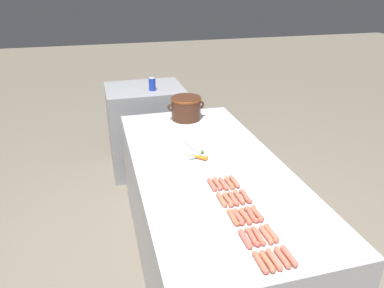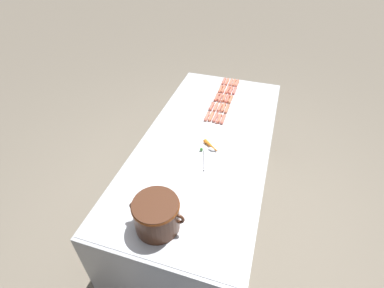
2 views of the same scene
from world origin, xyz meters
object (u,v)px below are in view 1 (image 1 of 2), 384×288
object	(u,v)px
hot_dog_3	(222,200)
hot_dog_20	(289,256)
back_cabinet	(146,129)
hot_dog_10	(274,259)
hot_dog_9	(218,184)
hot_dog_11	(259,236)
hot_dog_13	(234,198)
hot_dog_2	(233,217)
hot_dog_7	(239,217)
hot_dog_15	(282,257)
serving_spoon	(193,154)
hot_dog_0	(260,262)
hot_dog_14	(223,184)
hot_dog_19	(229,183)
hot_dog_23	(245,196)
hot_dog_4	(212,185)
hot_dog_8	(228,200)
hot_dog_12	(245,216)
hot_dog_6	(252,237)
hot_dog_18	(239,197)
hot_dog_21	(271,233)
carrot	(196,156)
hot_dog_16	(266,235)
hot_dog_1	(245,239)
hot_dog_24	(234,182)
hot_dog_5	(267,261)
bean_pot	(186,107)
soda_can	(152,84)
hot_dog_17	(251,215)

from	to	relation	value
hot_dog_3	hot_dog_20	distance (m)	0.50
back_cabinet	hot_dog_10	size ratio (longest dim) A/B	6.95
hot_dog_9	hot_dog_11	xyz separation A→B (m)	(0.03, -0.48, 0.00)
hot_dog_13	hot_dog_2	bearing A→B (deg)	-112.47
hot_dog_9	hot_dog_7	bearing A→B (deg)	-90.01
hot_dog_15	back_cabinet	bearing A→B (deg)	95.19
serving_spoon	hot_dog_0	bearing A→B (deg)	-89.80
hot_dog_14	hot_dog_19	world-z (taller)	same
hot_dog_13	hot_dog_23	world-z (taller)	same
hot_dog_7	hot_dog_15	size ratio (longest dim) A/B	1.00
hot_dog_9	serving_spoon	size ratio (longest dim) A/B	0.49
hot_dog_3	hot_dog_10	size ratio (longest dim) A/B	1.00
hot_dog_4	hot_dog_8	world-z (taller)	same
hot_dog_0	hot_dog_15	xyz separation A→B (m)	(0.10, 0.00, 0.00)
hot_dog_14	hot_dog_12	bearing A→B (deg)	-89.52
back_cabinet	hot_dog_6	world-z (taller)	back_cabinet
hot_dog_18	hot_dog_21	distance (m)	0.32
hot_dog_4	hot_dog_8	size ratio (longest dim) A/B	1.00
hot_dog_2	hot_dog_15	bearing A→B (deg)	-72.49
hot_dog_19	hot_dog_14	bearing A→B (deg)	178.93
carrot	hot_dog_16	bearing A→B (deg)	-83.33
hot_dog_1	hot_dog_12	xyz separation A→B (m)	(0.07, 0.16, 0.00)
hot_dog_23	hot_dog_12	bearing A→B (deg)	-112.74
hot_dog_24	hot_dog_5	bearing A→B (deg)	-99.07
bean_pot	hot_dog_21	bearing A→B (deg)	-89.65
hot_dog_12	hot_dog_16	world-z (taller)	same
hot_dog_8	hot_dog_9	xyz separation A→B (m)	(-0.00, 0.17, 0.00)
hot_dog_8	hot_dog_12	size ratio (longest dim) A/B	1.00
hot_dog_2	hot_dog_9	size ratio (longest dim) A/B	1.00
hot_dog_0	hot_dog_15	bearing A→B (deg)	1.33
hot_dog_0	hot_dog_24	size ratio (longest dim) A/B	1.00
hot_dog_2	hot_dog_9	xyz separation A→B (m)	(0.03, 0.32, 0.00)
back_cabinet	hot_dog_14	size ratio (longest dim) A/B	6.95
hot_dog_2	hot_dog_18	xyz separation A→B (m)	(0.10, 0.16, 0.00)
hot_dog_13	serving_spoon	world-z (taller)	hot_dog_13
hot_dog_9	soda_can	size ratio (longest dim) A/B	1.05
hot_dog_0	hot_dog_21	xyz separation A→B (m)	(0.13, 0.16, 0.00)
hot_dog_17	hot_dog_18	distance (m)	0.16
hot_dog_3	bean_pot	size ratio (longest dim) A/B	0.41
hot_dog_2	hot_dog_17	distance (m)	0.10
hot_dog_8	soda_can	size ratio (longest dim) A/B	1.05
hot_dog_0	hot_dog_1	xyz separation A→B (m)	(-0.00, 0.15, 0.00)
hot_dog_24	bean_pot	size ratio (longest dim) A/B	0.41
hot_dog_0	hot_dog_13	world-z (taller)	same
hot_dog_3	hot_dog_6	distance (m)	0.33
hot_dog_24	soda_can	size ratio (longest dim) A/B	1.05
hot_dog_6	hot_dog_20	distance (m)	0.19
hot_dog_4	hot_dog_12	size ratio (longest dim) A/B	1.00
hot_dog_15	carrot	world-z (taller)	carrot
hot_dog_18	hot_dog_20	bearing A→B (deg)	-85.68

